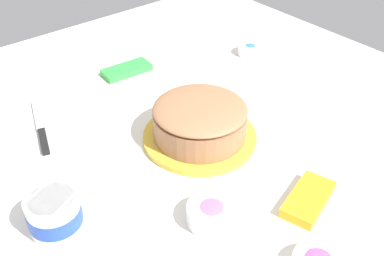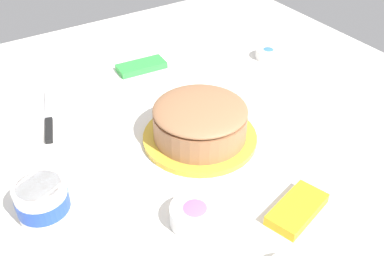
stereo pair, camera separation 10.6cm
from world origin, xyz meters
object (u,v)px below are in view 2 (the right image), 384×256
at_px(frosted_cake, 200,124).
at_px(candy_box_lower, 141,66).
at_px(sprinkle_bowl_blue, 268,53).
at_px(sprinkle_bowl_pink, 195,214).
at_px(spreading_knife, 49,119).
at_px(candy_box_upper, 297,209).
at_px(frosting_tub, 42,200).

xyz_separation_m(frosted_cake, candy_box_lower, (0.04, 0.38, -0.04)).
height_order(frosted_cake, sprinkle_bowl_blue, frosted_cake).
bearing_deg(sprinkle_bowl_pink, spreading_knife, 105.24).
height_order(spreading_knife, candy_box_upper, candy_box_upper).
height_order(spreading_knife, sprinkle_bowl_blue, sprinkle_bowl_blue).
xyz_separation_m(frosting_tub, candy_box_upper, (0.42, -0.26, -0.03)).
distance_m(frosted_cake, sprinkle_bowl_blue, 0.47).
bearing_deg(spreading_knife, candy_box_upper, -61.17).
xyz_separation_m(spreading_knife, candy_box_lower, (0.32, 0.11, 0.00)).
xyz_separation_m(frosted_cake, sprinkle_bowl_blue, (0.41, 0.23, -0.03)).
xyz_separation_m(frosted_cake, frosting_tub, (-0.39, -0.04, -0.01)).
bearing_deg(frosted_cake, sprinkle_bowl_pink, -125.33).
distance_m(sprinkle_bowl_pink, candy_box_upper, 0.20).
bearing_deg(sprinkle_bowl_pink, frosted_cake, 54.67).
relative_size(spreading_knife, candy_box_upper, 1.68).
relative_size(spreading_knife, sprinkle_bowl_blue, 3.02).
relative_size(frosted_cake, candy_box_lower, 1.89).
distance_m(spreading_knife, candy_box_upper, 0.65).
xyz_separation_m(frosting_tub, sprinkle_bowl_pink, (0.24, -0.18, -0.02)).
distance_m(sprinkle_bowl_blue, candy_box_upper, 0.65).
distance_m(frosted_cake, spreading_knife, 0.39).
distance_m(sprinkle_bowl_blue, candy_box_lower, 0.40).
distance_m(spreading_knife, sprinkle_bowl_pink, 0.50).
height_order(frosting_tub, candy_box_upper, frosting_tub).
relative_size(frosted_cake, sprinkle_bowl_blue, 3.57).
bearing_deg(sprinkle_bowl_blue, frosted_cake, -150.17).
relative_size(sprinkle_bowl_blue, candy_box_lower, 0.53).
distance_m(spreading_knife, candy_box_lower, 0.34).
bearing_deg(candy_box_lower, sprinkle_bowl_pink, -103.66).
distance_m(sprinkle_bowl_pink, sprinkle_bowl_blue, 0.71).
bearing_deg(frosting_tub, frosted_cake, 5.33).
xyz_separation_m(frosted_cake, candy_box_upper, (0.03, -0.30, -0.04)).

